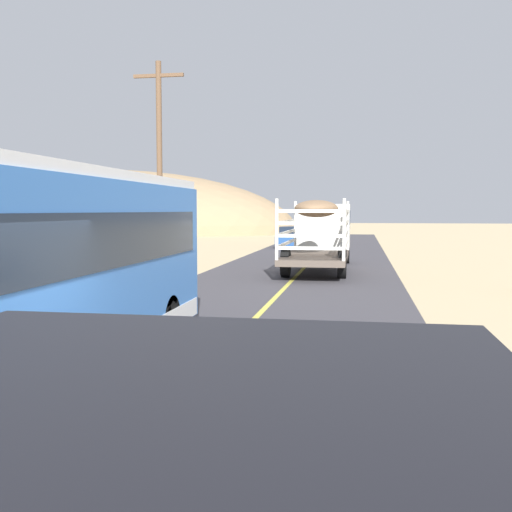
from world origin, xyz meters
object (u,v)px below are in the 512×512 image
at_px(bus, 13,274).
at_px(car_far, 292,238).
at_px(power_pole_mid, 160,160).
at_px(livestock_truck, 321,229).

xyz_separation_m(bus, car_far, (-0.03, 34.74, -1.05)).
relative_size(bus, power_pole_mid, 1.12).
distance_m(livestock_truck, power_pole_mid, 7.90).
distance_m(car_far, power_pole_mid, 18.29).
bearing_deg(livestock_truck, bus, -98.43).
height_order(car_far, power_pole_mid, power_pole_mid).
xyz_separation_m(livestock_truck, power_pole_mid, (-6.76, -2.80, 2.97)).
height_order(livestock_truck, bus, bus).
relative_size(car_far, power_pole_mid, 0.49).
height_order(livestock_truck, car_far, livestock_truck).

